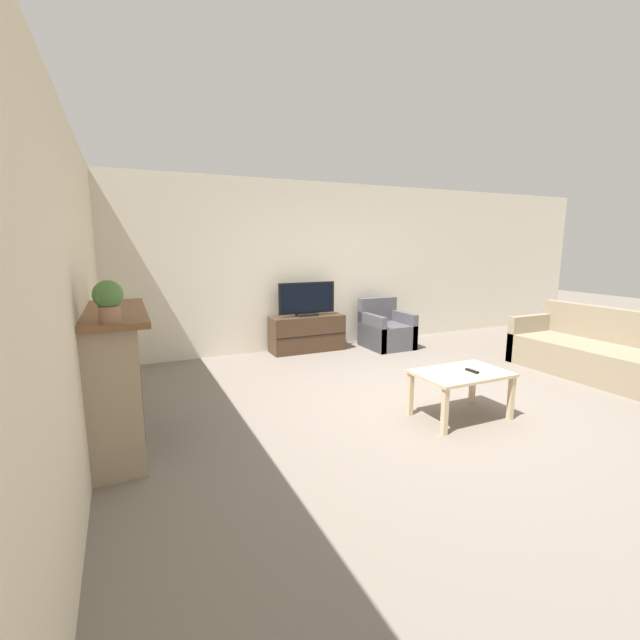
{
  "coord_description": "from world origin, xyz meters",
  "views": [
    {
      "loc": [
        -2.91,
        -3.5,
        1.72
      ],
      "look_at": [
        -0.88,
        0.9,
        0.85
      ],
      "focal_mm": 24.0,
      "sensor_mm": 36.0,
      "label": 1
    }
  ],
  "objects": [
    {
      "name": "ground_plane",
      "position": [
        0.0,
        0.0,
        0.0
      ],
      "size": [
        24.0,
        24.0,
        0.0
      ],
      "primitive_type": "plane",
      "color": "slate"
    },
    {
      "name": "wall_back",
      "position": [
        0.0,
        3.0,
        1.35
      ],
      "size": [
        12.0,
        0.06,
        2.7
      ],
      "color": "beige",
      "rests_on": "ground"
    },
    {
      "name": "wall_left",
      "position": [
        -3.24,
        0.0,
        1.35
      ],
      "size": [
        0.06,
        12.0,
        2.7
      ],
      "color": "beige",
      "rests_on": "ground"
    },
    {
      "name": "fireplace",
      "position": [
        -3.02,
        0.38,
        0.6
      ],
      "size": [
        0.49,
        1.47,
        1.18
      ],
      "color": "tan",
      "rests_on": "ground"
    },
    {
      "name": "mantel_vase_left",
      "position": [
        -3.01,
        -0.06,
        1.27
      ],
      "size": [
        0.08,
        0.08,
        0.2
      ],
      "color": "#385670",
      "rests_on": "fireplace"
    },
    {
      "name": "potted_plant",
      "position": [
        -3.01,
        -0.25,
        1.34
      ],
      "size": [
        0.2,
        0.2,
        0.29
      ],
      "color": "#936B4C",
      "rests_on": "fireplace"
    },
    {
      "name": "tv_stand",
      "position": [
        -0.27,
        2.72,
        0.29
      ],
      "size": [
        1.2,
        0.42,
        0.58
      ],
      "color": "#422D1E",
      "rests_on": "ground"
    },
    {
      "name": "tv",
      "position": [
        -0.27,
        2.72,
        0.83
      ],
      "size": [
        0.95,
        0.18,
        0.54
      ],
      "color": "black",
      "rests_on": "tv_stand"
    },
    {
      "name": "armchair",
      "position": [
        1.04,
        2.42,
        0.27
      ],
      "size": [
        0.7,
        0.76,
        0.81
      ],
      "color": "#4C4C51",
      "rests_on": "ground"
    },
    {
      "name": "coffee_table",
      "position": [
        0.06,
        -0.4,
        0.41
      ],
      "size": [
        0.91,
        0.59,
        0.47
      ],
      "color": "#CCB289",
      "rests_on": "ground"
    },
    {
      "name": "remote",
      "position": [
        0.16,
        -0.44,
        0.48
      ],
      "size": [
        0.05,
        0.15,
        0.02
      ],
      "rotation": [
        0.0,
        0.0,
        0.03
      ],
      "color": "black",
      "rests_on": "coffee_table"
    },
    {
      "name": "couch",
      "position": [
        2.67,
        -0.11,
        0.29
      ],
      "size": [
        0.9,
        2.07,
        0.87
      ],
      "color": "gray",
      "rests_on": "ground"
    }
  ]
}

